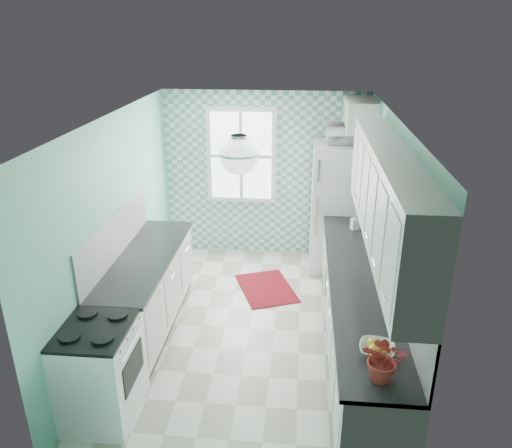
# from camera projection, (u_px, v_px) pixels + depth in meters

# --- Properties ---
(floor) EXTENTS (3.00, 4.40, 0.02)m
(floor) POSITION_uv_depth(u_px,v_px,m) (250.00, 329.00, 5.96)
(floor) COLOR white
(floor) RESTS_ON ground
(ceiling) EXTENTS (3.00, 4.40, 0.02)m
(ceiling) POSITION_uv_depth(u_px,v_px,m) (249.00, 117.00, 5.01)
(ceiling) COLOR white
(ceiling) RESTS_ON wall_back
(wall_back) EXTENTS (3.00, 0.02, 2.50)m
(wall_back) POSITION_uv_depth(u_px,v_px,m) (265.00, 175.00, 7.52)
(wall_back) COLOR #70C2A8
(wall_back) RESTS_ON floor
(wall_front) EXTENTS (3.00, 0.02, 2.50)m
(wall_front) POSITION_uv_depth(u_px,v_px,m) (215.00, 357.00, 3.45)
(wall_front) COLOR #70C2A8
(wall_front) RESTS_ON floor
(wall_left) EXTENTS (0.02, 4.40, 2.50)m
(wall_left) POSITION_uv_depth(u_px,v_px,m) (116.00, 227.00, 5.62)
(wall_left) COLOR #70C2A8
(wall_left) RESTS_ON floor
(wall_right) EXTENTS (0.02, 4.40, 2.50)m
(wall_right) POSITION_uv_depth(u_px,v_px,m) (389.00, 238.00, 5.35)
(wall_right) COLOR #70C2A8
(wall_right) RESTS_ON floor
(accent_wall) EXTENTS (3.00, 0.01, 2.50)m
(accent_wall) POSITION_uv_depth(u_px,v_px,m) (265.00, 175.00, 7.50)
(accent_wall) COLOR #60A6A3
(accent_wall) RESTS_ON wall_back
(window) EXTENTS (1.04, 0.05, 1.44)m
(window) POSITION_uv_depth(u_px,v_px,m) (241.00, 156.00, 7.39)
(window) COLOR white
(window) RESTS_ON wall_back
(backsplash_right) EXTENTS (0.02, 3.60, 0.51)m
(backsplash_right) POSITION_uv_depth(u_px,v_px,m) (392.00, 258.00, 5.01)
(backsplash_right) COLOR white
(backsplash_right) RESTS_ON wall_right
(backsplash_left) EXTENTS (0.02, 2.15, 0.51)m
(backsplash_left) POSITION_uv_depth(u_px,v_px,m) (116.00, 235.00, 5.57)
(backsplash_left) COLOR white
(backsplash_left) RESTS_ON wall_left
(upper_cabinets_right) EXTENTS (0.33, 3.20, 0.90)m
(upper_cabinets_right) POSITION_uv_depth(u_px,v_px,m) (387.00, 198.00, 4.57)
(upper_cabinets_right) COLOR white
(upper_cabinets_right) RESTS_ON wall_right
(upper_cabinet_fridge) EXTENTS (0.40, 0.74, 0.40)m
(upper_cabinet_fridge) POSITION_uv_depth(u_px,v_px,m) (360.00, 114.00, 6.68)
(upper_cabinet_fridge) COLOR white
(upper_cabinet_fridge) RESTS_ON wall_right
(ceiling_light) EXTENTS (0.34, 0.34, 0.35)m
(ceiling_light) POSITION_uv_depth(u_px,v_px,m) (239.00, 155.00, 4.34)
(ceiling_light) COLOR silver
(ceiling_light) RESTS_ON ceiling
(base_cabinets_right) EXTENTS (0.60, 3.60, 0.90)m
(base_cabinets_right) POSITION_uv_depth(u_px,v_px,m) (358.00, 320.00, 5.32)
(base_cabinets_right) COLOR white
(base_cabinets_right) RESTS_ON floor
(countertop_right) EXTENTS (0.63, 3.60, 0.04)m
(countertop_right) POSITION_uv_depth(u_px,v_px,m) (360.00, 281.00, 5.14)
(countertop_right) COLOR black
(countertop_right) RESTS_ON base_cabinets_right
(base_cabinets_left) EXTENTS (0.60, 2.15, 0.90)m
(base_cabinets_left) POSITION_uv_depth(u_px,v_px,m) (147.00, 294.00, 5.82)
(base_cabinets_left) COLOR white
(base_cabinets_left) RESTS_ON floor
(countertop_left) EXTENTS (0.63, 2.15, 0.04)m
(countertop_left) POSITION_uv_depth(u_px,v_px,m) (145.00, 258.00, 5.64)
(countertop_left) COLOR black
(countertop_left) RESTS_ON base_cabinets_left
(fridge) EXTENTS (0.81, 0.80, 1.85)m
(fridge) POSITION_uv_depth(u_px,v_px,m) (339.00, 207.00, 7.15)
(fridge) COLOR white
(fridge) RESTS_ON floor
(stove) EXTENTS (0.61, 0.77, 0.92)m
(stove) POSITION_uv_depth(u_px,v_px,m) (101.00, 369.00, 4.52)
(stove) COLOR silver
(stove) RESTS_ON floor
(sink) EXTENTS (0.57, 0.48, 0.53)m
(sink) POSITION_uv_depth(u_px,v_px,m) (353.00, 241.00, 6.05)
(sink) COLOR silver
(sink) RESTS_ON countertop_right
(rug) EXTENTS (0.96, 1.12, 0.02)m
(rug) POSITION_uv_depth(u_px,v_px,m) (266.00, 288.00, 6.84)
(rug) COLOR #5F0C0D
(rug) RESTS_ON floor
(dish_towel) EXTENTS (0.11, 0.22, 0.35)m
(dish_towel) POSITION_uv_depth(u_px,v_px,m) (326.00, 279.00, 6.09)
(dish_towel) COLOR #59BAB2
(dish_towel) RESTS_ON base_cabinets_right
(fruit_bowl) EXTENTS (0.32, 0.32, 0.07)m
(fruit_bowl) POSITION_uv_depth(u_px,v_px,m) (377.00, 349.00, 3.98)
(fruit_bowl) COLOR silver
(fruit_bowl) RESTS_ON countertop_right
(potted_plant) EXTENTS (0.39, 0.35, 0.37)m
(potted_plant) POSITION_uv_depth(u_px,v_px,m) (385.00, 359.00, 3.63)
(potted_plant) COLOR red
(potted_plant) RESTS_ON countertop_right
(soap_bottle) EXTENTS (0.12, 0.12, 0.21)m
(soap_bottle) POSITION_uv_depth(u_px,v_px,m) (355.00, 221.00, 6.34)
(soap_bottle) COLOR #93B1CC
(soap_bottle) RESTS_ON countertop_right
(microwave) EXTENTS (0.50, 0.36, 0.27)m
(microwave) POSITION_uv_depth(u_px,v_px,m) (344.00, 134.00, 6.75)
(microwave) COLOR silver
(microwave) RESTS_ON fridge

